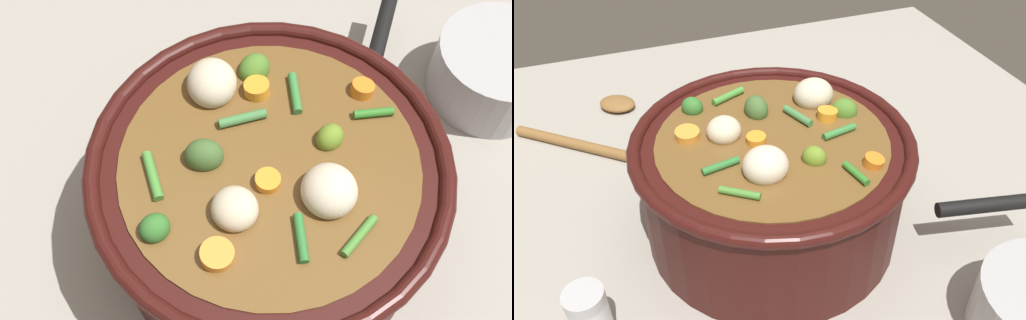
{
  "view_description": "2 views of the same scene",
  "coord_description": "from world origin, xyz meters",
  "views": [
    {
      "loc": [
        0.01,
        -0.27,
        0.61
      ],
      "look_at": [
        -0.01,
        0.01,
        0.13
      ],
      "focal_mm": 44.69,
      "sensor_mm": 36.0,
      "label": 1
    },
    {
      "loc": [
        0.45,
        -0.17,
        0.49
      ],
      "look_at": [
        -0.0,
        -0.0,
        0.11
      ],
      "focal_mm": 37.19,
      "sensor_mm": 36.0,
      "label": 2
    }
  ],
  "objects": [
    {
      "name": "ground_plane",
      "position": [
        0.0,
        0.0,
        0.0
      ],
      "size": [
        1.1,
        1.1,
        0.0
      ],
      "primitive_type": "plane",
      "color": "#9E998E"
    },
    {
      "name": "cooking_pot",
      "position": [
        -0.0,
        0.0,
        0.08
      ],
      "size": [
        0.32,
        0.32,
        0.17
      ],
      "color": "#38110F",
      "rests_on": "ground_plane"
    },
    {
      "name": "small_saucepan",
      "position": [
        0.24,
        0.2,
        0.04
      ],
      "size": [
        0.22,
        0.16,
        0.07
      ],
      "color": "#ADADB2",
      "rests_on": "ground_plane"
    }
  ]
}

